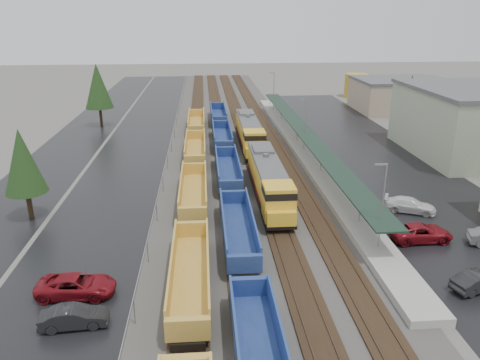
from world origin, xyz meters
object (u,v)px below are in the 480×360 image
object	(u,v)px
well_string_yellow	(192,226)
parked_car_east_c	(410,205)
parked_car_east_a	(479,281)
locomotive_lead	(269,180)
parked_car_east_b	(421,233)
parked_car_west_c	(76,286)
storage_tank	(356,85)
parked_car_west_b	(74,317)
locomotive_trail	(249,133)
well_string_blue	(232,195)

from	to	relation	value
well_string_yellow	parked_car_east_c	xyz separation A→B (m)	(21.87, 4.17, -0.47)
parked_car_east_a	locomotive_lead	bearing A→B (deg)	16.67
parked_car_east_a	parked_car_east_b	world-z (taller)	parked_car_east_b
parked_car_west_c	parked_car_east_b	bearing A→B (deg)	-75.05
storage_tank	parked_car_west_b	size ratio (longest dim) A/B	1.28
parked_car_west_c	parked_car_east_c	bearing A→B (deg)	-64.91
locomotive_trail	well_string_blue	size ratio (longest dim) A/B	0.20
well_string_blue	parked_car_east_b	size ratio (longest dim) A/B	17.56
locomotive_lead	parked_car_west_c	distance (m)	23.38
storage_tank	parked_car_east_b	size ratio (longest dim) A/B	1.00
well_string_blue	parked_car_east_c	xyz separation A→B (m)	(17.87, -3.02, -0.45)
well_string_yellow	parked_car_east_a	world-z (taller)	well_string_yellow
well_string_yellow	storage_tank	bearing A→B (deg)	62.42
parked_car_west_c	well_string_yellow	bearing A→B (deg)	-41.54
parked_car_east_c	parked_car_east_b	bearing A→B (deg)	-171.35
parked_car_west_c	parked_car_east_c	size ratio (longest dim) A/B	1.10
locomotive_lead	parked_car_west_b	xyz separation A→B (m)	(-15.35, -20.55, -1.61)
parked_car_east_b	parked_car_west_b	bearing A→B (deg)	109.25
well_string_blue	storage_tank	world-z (taller)	storage_tank
parked_car_west_b	parked_car_west_c	distance (m)	3.73
parked_car_east_c	parked_car_east_a	bearing A→B (deg)	-159.88
parked_car_east_a	well_string_yellow	bearing A→B (deg)	46.14
locomotive_lead	storage_tank	world-z (taller)	storage_tank
parked_car_west_b	locomotive_trail	bearing A→B (deg)	-25.58
storage_tank	parked_car_east_b	world-z (taller)	storage_tank
well_string_yellow	well_string_blue	bearing A→B (deg)	60.93
well_string_yellow	parked_car_east_a	size ratio (longest dim) A/B	22.44
locomotive_trail	parked_car_east_a	bearing A→B (deg)	-71.90
well_string_yellow	well_string_blue	size ratio (longest dim) A/B	1.01
well_string_blue	parked_car_east_c	distance (m)	18.13
well_string_yellow	parked_car_west_c	xyz separation A→B (m)	(-8.09, -8.44, -0.43)
locomotive_lead	parked_car_east_b	xyz separation A→B (m)	(12.15, -10.53, -1.55)
locomotive_lead	locomotive_trail	bearing A→B (deg)	90.00
parked_car_east_a	parked_car_east_b	size ratio (longest dim) A/B	0.79
well_string_blue	parked_car_east_b	bearing A→B (deg)	-29.87
locomotive_trail	well_string_blue	world-z (taller)	locomotive_trail
well_string_yellow	storage_tank	size ratio (longest dim) A/B	17.71
parked_car_west_b	parked_car_east_c	distance (m)	33.45
locomotive_lead	well_string_blue	xyz separation A→B (m)	(-4.00, -1.26, -1.13)
locomotive_lead	parked_car_west_b	bearing A→B (deg)	-126.77
storage_tank	parked_car_east_a	xyz separation A→B (m)	(-17.10, -82.73, -2.03)
parked_car_west_b	parked_car_east_b	size ratio (longest dim) A/B	0.78
well_string_yellow	parked_car_east_b	xyz separation A→B (m)	(20.15, -2.08, -0.44)
well_string_blue	storage_tank	bearing A→B (deg)	62.58
locomotive_trail	parked_car_east_c	world-z (taller)	locomotive_trail
locomotive_trail	parked_car_west_b	distance (m)	44.32
parked_car_west_b	parked_car_west_c	size ratio (longest dim) A/B	0.78
locomotive_lead	parked_car_west_b	size ratio (longest dim) A/B	4.44
locomotive_trail	parked_car_east_b	xyz separation A→B (m)	(12.15, -31.53, -1.55)
storage_tank	parked_car_west_b	bearing A→B (deg)	-118.13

